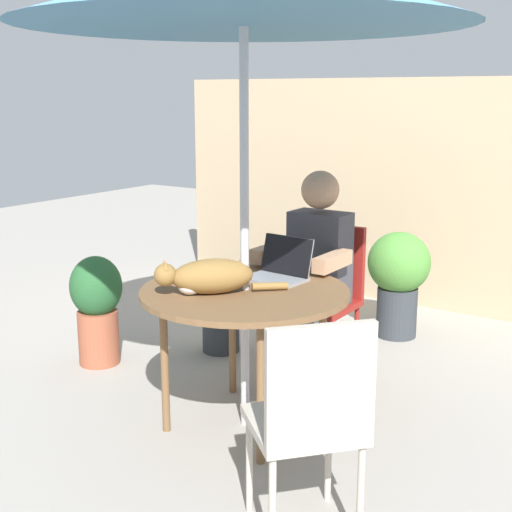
# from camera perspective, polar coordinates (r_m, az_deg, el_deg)

# --- Properties ---
(ground_plane) EXTENTS (14.00, 14.00, 0.00)m
(ground_plane) POSITION_cam_1_polar(r_m,az_deg,el_deg) (3.75, -0.88, -13.41)
(ground_plane) COLOR gray
(fence_back) EXTENTS (4.57, 0.08, 1.79)m
(fence_back) POSITION_cam_1_polar(r_m,az_deg,el_deg) (5.66, 13.82, 4.81)
(fence_back) COLOR tan
(fence_back) RESTS_ON ground
(patio_table) EXTENTS (1.05, 1.05, 0.72)m
(patio_table) POSITION_cam_1_polar(r_m,az_deg,el_deg) (3.51, -0.92, -3.62)
(patio_table) COLOR brown
(patio_table) RESTS_ON ground
(chair_occupied) EXTENTS (0.40, 0.40, 0.91)m
(chair_occupied) POSITION_cam_1_polar(r_m,az_deg,el_deg) (4.24, 5.69, -2.54)
(chair_occupied) COLOR maroon
(chair_occupied) RESTS_ON ground
(chair_empty) EXTENTS (0.56, 0.56, 0.91)m
(chair_empty) POSITION_cam_1_polar(r_m,az_deg,el_deg) (2.64, 4.50, -12.54)
(chair_empty) COLOR #B2A899
(chair_empty) RESTS_ON ground
(person_seated) EXTENTS (0.48, 0.48, 1.25)m
(person_seated) POSITION_cam_1_polar(r_m,az_deg,el_deg) (4.06, 4.68, -0.76)
(person_seated) COLOR #3F3F47
(person_seated) RESTS_ON ground
(laptop) EXTENTS (0.32, 0.27, 0.21)m
(laptop) POSITION_cam_1_polar(r_m,az_deg,el_deg) (3.68, 2.04, -0.88)
(laptop) COLOR gray
(laptop) RESTS_ON patio_table
(cat) EXTENTS (0.50, 0.49, 0.17)m
(cat) POSITION_cam_1_polar(r_m,az_deg,el_deg) (3.40, -3.97, -1.70)
(cat) COLOR olive
(cat) RESTS_ON patio_table
(potted_plant_near_fence) EXTENTS (0.34, 0.34, 0.57)m
(potted_plant_near_fence) POSITION_cam_1_polar(r_m,az_deg,el_deg) (4.63, -2.90, -3.99)
(potted_plant_near_fence) COLOR #33383D
(potted_plant_near_fence) RESTS_ON ground
(potted_plant_by_chair) EXTENTS (0.43, 0.43, 0.74)m
(potted_plant_by_chair) POSITION_cam_1_polar(r_m,az_deg,el_deg) (4.97, 11.48, -1.55)
(potted_plant_by_chair) COLOR #33383D
(potted_plant_by_chair) RESTS_ON ground
(potted_plant_corner) EXTENTS (0.32, 0.32, 0.69)m
(potted_plant_corner) POSITION_cam_1_polar(r_m,az_deg,el_deg) (4.50, -12.78, -3.86)
(potted_plant_corner) COLOR #9E5138
(potted_plant_corner) RESTS_ON ground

